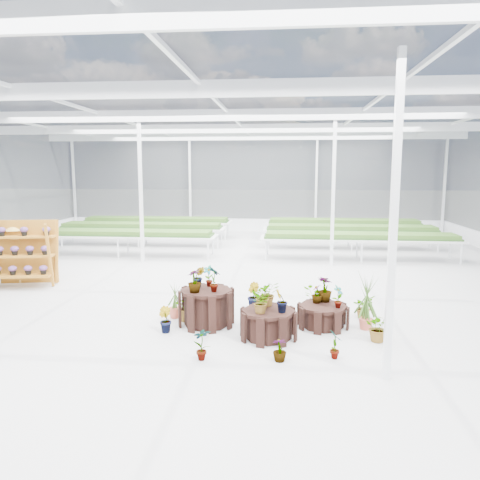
# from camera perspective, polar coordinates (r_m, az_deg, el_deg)

# --- Properties ---
(ground_plane) EXTENTS (24.00, 24.00, 0.00)m
(ground_plane) POSITION_cam_1_polar(r_m,az_deg,el_deg) (10.96, -2.79, -6.99)
(ground_plane) COLOR gray
(ground_plane) RESTS_ON ground
(greenhouse_shell) EXTENTS (18.00, 24.00, 4.50)m
(greenhouse_shell) POSITION_cam_1_polar(r_m,az_deg,el_deg) (10.59, -2.87, 4.83)
(greenhouse_shell) COLOR white
(greenhouse_shell) RESTS_ON ground
(steel_frame) EXTENTS (18.00, 24.00, 4.50)m
(steel_frame) POSITION_cam_1_polar(r_m,az_deg,el_deg) (10.59, -2.87, 4.83)
(steel_frame) COLOR silver
(steel_frame) RESTS_ON ground
(nursery_benches) EXTENTS (16.00, 7.00, 0.84)m
(nursery_benches) POSITION_cam_1_polar(r_m,az_deg,el_deg) (17.90, 0.49, 0.47)
(nursery_benches) COLOR silver
(nursery_benches) RESTS_ON ground
(plinth_tall) EXTENTS (1.32, 1.32, 0.70)m
(plinth_tall) POSITION_cam_1_polar(r_m,az_deg,el_deg) (9.00, -4.11, -8.18)
(plinth_tall) COLOR black
(plinth_tall) RESTS_ON ground
(plinth_mid) EXTENTS (1.18, 1.18, 0.51)m
(plinth_mid) POSITION_cam_1_polar(r_m,az_deg,el_deg) (8.34, 3.49, -10.20)
(plinth_mid) COLOR black
(plinth_mid) RESTS_ON ground
(plinth_low) EXTENTS (1.15, 1.15, 0.42)m
(plinth_low) POSITION_cam_1_polar(r_m,az_deg,el_deg) (9.05, 10.06, -9.12)
(plinth_low) COLOR black
(plinth_low) RESTS_ON ground
(shelf_rack) EXTENTS (1.69, 1.10, 1.66)m
(shelf_rack) POSITION_cam_1_polar(r_m,az_deg,el_deg) (13.04, -24.92, -1.55)
(shelf_rack) COLOR #965E19
(shelf_rack) RESTS_ON ground
(bird_table) EXTENTS (0.49, 0.49, 1.63)m
(bird_table) POSITION_cam_1_polar(r_m,az_deg,el_deg) (13.61, -25.57, -1.27)
(bird_table) COLOR #D6AE52
(bird_table) RESTS_ON ground
(nursery_plants) EXTENTS (4.25, 3.18, 1.19)m
(nursery_plants) POSITION_cam_1_polar(r_m,az_deg,el_deg) (8.94, 3.93, -7.58)
(nursery_plants) COLOR #35571F
(nursery_plants) RESTS_ON ground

